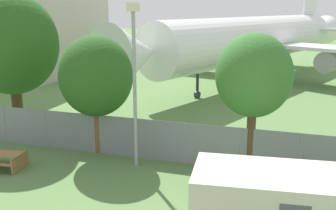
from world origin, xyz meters
The scene contains 8 objects.
perimeter_fence centered at (0.00, 9.84, 1.00)m, with size 56.07×0.07×2.00m.
airplane centered at (3.58, 32.72, 4.15)m, with size 29.91×37.65×12.68m.
portable_cabin centered at (6.58, 4.54, 1.16)m, with size 4.80×3.02×2.32m.
picnic_bench_near_cabin centered at (-5.27, 6.73, 0.48)m, with size 2.08×1.68×0.76m.
tree_near_hangar centered at (-2.06, 10.00, 3.90)m, with size 3.61×3.61×5.90m.
tree_left_of_cabin centered at (-7.87, 11.27, 5.19)m, with size 5.13×5.13×8.03m.
tree_behind_benches centered at (5.49, 9.98, 4.31)m, with size 3.30×3.30×6.16m.
light_mast centered at (0.41, 8.93, 4.53)m, with size 0.44×0.44×7.37m.
Camera 1 is at (7.03, -6.94, 7.18)m, focal length 42.00 mm.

